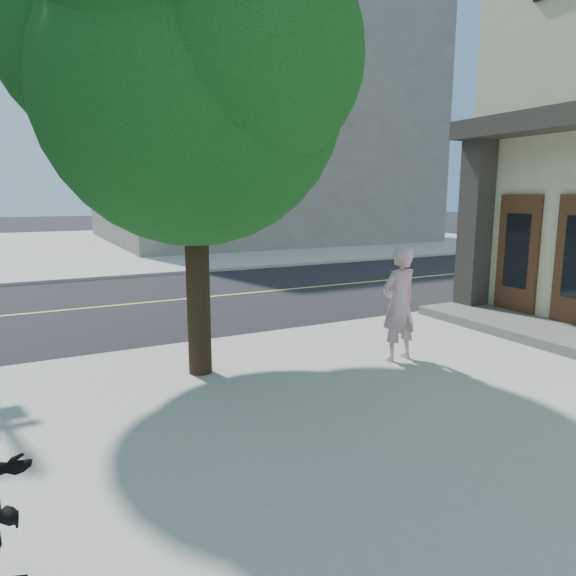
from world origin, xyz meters
TOP-DOWN VIEW (x-y plane):
  - ground at (0.00, 0.00)m, footprint 140.00×140.00m
  - road_ew at (0.00, 4.50)m, footprint 140.00×9.00m
  - sidewalk_ne at (13.50, 21.50)m, footprint 29.00×25.00m
  - filler_ne at (14.00, 22.00)m, footprint 18.00×16.00m
  - man_on_phone at (5.80, -2.61)m, footprint 0.73×0.52m
  - street_tree at (2.84, -1.71)m, footprint 5.35×4.87m

SIDE VIEW (x-z plane):
  - ground at x=0.00m, z-range 0.00..0.00m
  - road_ew at x=0.00m, z-range 0.00..0.01m
  - sidewalk_ne at x=13.50m, z-range 0.00..0.12m
  - man_on_phone at x=5.80m, z-range 0.12..2.00m
  - street_tree at x=2.84m, z-range 1.15..8.26m
  - filler_ne at x=14.00m, z-range 0.12..14.12m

